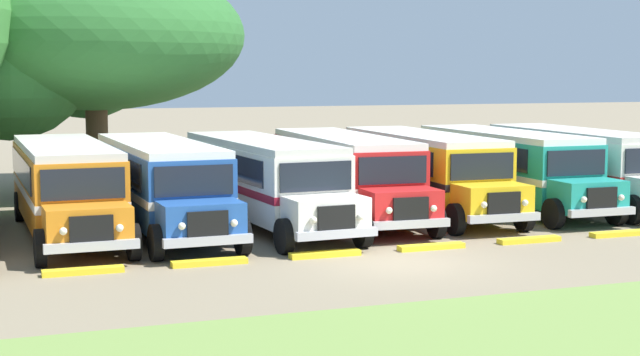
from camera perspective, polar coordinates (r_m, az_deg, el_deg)
The scene contains 15 objects.
ground_plane at distance 25.27m, azimuth 4.93°, elevation -5.10°, with size 220.00×220.00×0.00m, color #84755B.
parked_bus_slot_1 at distance 30.37m, azimuth -14.97°, elevation -0.34°, with size 2.83×10.86×2.82m.
parked_bus_slot_2 at distance 30.52m, azimuth -9.50°, elevation -0.18°, with size 2.91×10.87×2.82m.
parked_bus_slot_3 at distance 31.13m, azimuth -3.37°, elevation 0.03°, with size 3.21×10.91×2.82m.
parked_bus_slot_4 at distance 32.99m, azimuth 1.54°, elevation 0.39°, with size 3.05×10.89×2.82m.
parked_bus_slot_5 at distance 34.33m, azimuth 6.25°, elevation 0.59°, with size 2.92×10.87×2.82m.
parked_bus_slot_6 at distance 35.96m, azimuth 11.14°, elevation 0.77°, with size 2.73×10.85×2.82m.
parked_bus_slot_7 at distance 37.52m, azimuth 15.26°, elevation 0.89°, with size 2.96×10.88×2.82m.
curb_wheelstop_1 at distance 24.55m, azimuth -13.99°, elevation -5.43°, with size 2.00×0.36×0.15m, color yellow.
curb_wheelstop_2 at distance 25.08m, azimuth -6.63°, elevation -5.03°, with size 2.00×0.36×0.15m, color yellow.
curb_wheelstop_3 at distance 26.00m, azimuth 0.31°, elevation -4.58°, with size 2.00×0.36×0.15m, color yellow.
curb_wheelstop_4 at distance 27.27m, azimuth 6.68°, elevation -4.11°, with size 2.00×0.36×0.15m, color yellow.
curb_wheelstop_5 at distance 28.84m, azimuth 12.41°, elevation -3.64°, with size 2.00×0.36×0.15m, color yellow.
curb_wheelstop_6 at distance 30.68m, azimuth 17.49°, elevation -3.19°, with size 2.00×0.36×0.15m, color yellow.
broad_shade_tree at distance 41.06m, azimuth -13.80°, elevation 8.16°, with size 13.19×12.43×10.67m.
Camera 1 is at (-10.51, -22.43, 5.01)m, focal length 53.48 mm.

